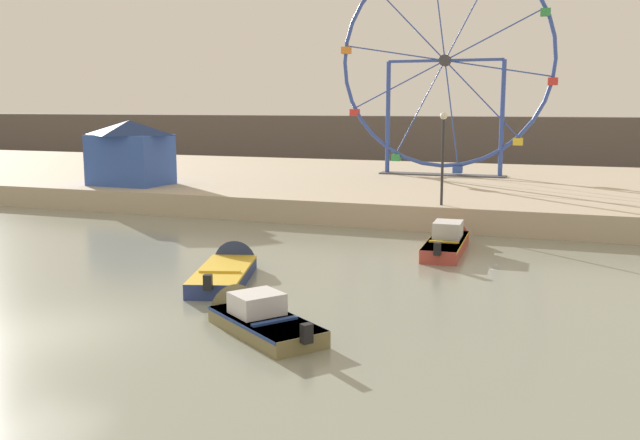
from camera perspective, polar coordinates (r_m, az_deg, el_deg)
The scene contains 9 objects.
ground_plane at distance 18.85m, azimuth -21.15°, elevation -8.45°, with size 240.00×240.00×0.00m, color gray.
quay_promenade at distance 44.55m, azimuth 4.33°, elevation 2.80°, with size 110.00×24.38×1.12m, color #B7A88E.
distant_town_skyline at distance 69.56m, azimuth 10.23°, elevation 6.34°, with size 140.00×3.00×4.40m, color #564C47.
motorboat_navy_blue at distance 23.54m, azimuth -7.26°, elevation -3.79°, with size 2.94×5.52×1.42m.
motorboat_faded_red at distance 28.15m, azimuth 10.26°, elevation -1.54°, with size 1.56×5.86×1.48m.
motorboat_olive_wood at distance 18.22m, azimuth -5.67°, elevation -7.54°, with size 4.36×3.69×1.42m.
ferris_wheel_blue_frame at distance 45.40m, azimuth 9.95°, elevation 12.18°, with size 13.31×1.20×13.64m.
carnival_booth_blue_tent at distance 40.82m, azimuth -14.92°, elevation 5.31°, with size 4.49×3.48×3.54m.
promenade_lamp_near at distance 31.74m, azimuth 9.80°, elevation 5.92°, with size 0.32×0.32×4.07m.
Camera 1 is at (12.09, -13.37, 5.52)m, focal length 40.05 mm.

